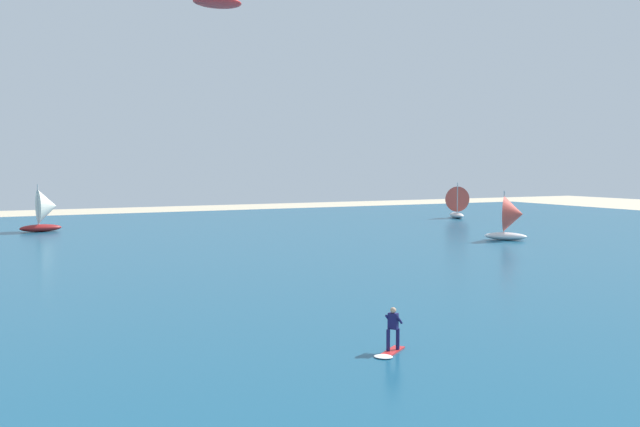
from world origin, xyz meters
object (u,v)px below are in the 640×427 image
(kitesurfer, at_px, (391,337))
(sailboat_mid_left, at_px, (46,210))
(sailboat_far_right, at_px, (512,218))
(sailboat_trailing, at_px, (455,202))

(kitesurfer, distance_m, sailboat_mid_left, 56.67)
(sailboat_mid_left, distance_m, sailboat_far_right, 46.76)
(sailboat_trailing, bearing_deg, kitesurfer, -129.27)
(kitesurfer, xyz_separation_m, sailboat_mid_left, (-6.58, 56.27, 1.64))
(kitesurfer, distance_m, sailboat_far_right, 41.62)
(sailboat_far_right, bearing_deg, sailboat_mid_left, 142.89)
(kitesurfer, bearing_deg, sailboat_mid_left, 96.67)
(sailboat_mid_left, height_order, sailboat_trailing, sailboat_mid_left)
(kitesurfer, height_order, sailboat_trailing, sailboat_trailing)
(sailboat_far_right, distance_m, sailboat_trailing, 27.48)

